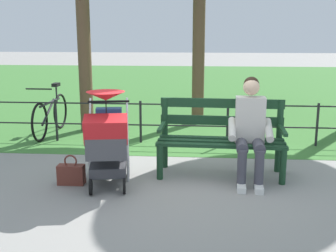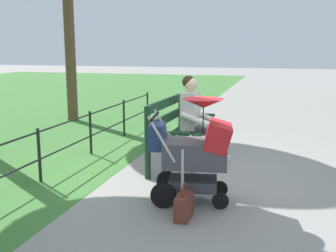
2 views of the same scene
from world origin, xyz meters
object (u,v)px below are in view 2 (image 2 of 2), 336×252
at_px(person_on_bench, 197,116).
at_px(stroller, 196,150).
at_px(park_bench, 177,129).
at_px(handbag, 184,206).

xyz_separation_m(person_on_bench, stroller, (1.69, 0.34, -0.08)).
xyz_separation_m(park_bench, person_on_bench, (-0.34, 0.22, 0.15)).
distance_m(park_bench, handbag, 1.94).
xyz_separation_m(park_bench, stroller, (1.35, 0.56, 0.07)).
distance_m(person_on_bench, stroller, 1.73).
bearing_deg(park_bench, stroller, 22.47).
distance_m(person_on_bench, handbag, 2.25).
bearing_deg(park_bench, handbag, 16.65).
bearing_deg(stroller, person_on_bench, -168.75).
relative_size(person_on_bench, handbag, 3.45).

